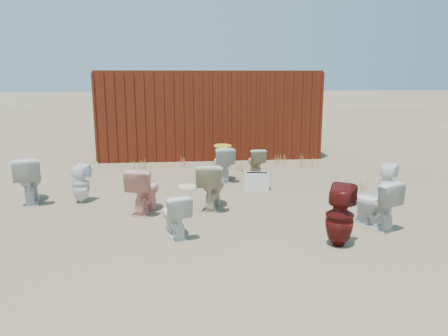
{
  "coord_description": "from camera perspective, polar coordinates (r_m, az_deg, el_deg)",
  "views": [
    {
      "loc": [
        -0.83,
        -7.53,
        2.34
      ],
      "look_at": [
        0.0,
        0.6,
        0.55
      ],
      "focal_mm": 35.0,
      "sensor_mm": 36.0,
      "label": 1
    }
  ],
  "objects": [
    {
      "name": "weed_clump_b",
      "position": [
        10.62,
        1.76,
        0.39
      ],
      "size": [
        0.32,
        0.32,
        0.28
      ],
      "primitive_type": "cone",
      "color": "olive",
      "rests_on": "ground"
    },
    {
      "name": "toilet_back_beige_left",
      "position": [
        7.66,
        -1.6,
        -2.25
      ],
      "size": [
        0.62,
        0.88,
        0.82
      ],
      "primitive_type": "imported",
      "rotation": [
        0.0,
        0.0,
        2.92
      ],
      "color": "beige",
      "rests_on": "ground"
    },
    {
      "name": "loose_lid_near",
      "position": [
        9.12,
        -4.79,
        -2.48
      ],
      "size": [
        0.53,
        0.6,
        0.02
      ],
      "primitive_type": "ellipsoid",
      "rotation": [
        0.0,
        0.0,
        0.37
      ],
      "color": "beige",
      "rests_on": "ground"
    },
    {
      "name": "toilet_back_a",
      "position": [
        8.42,
        -18.23,
        -1.93
      ],
      "size": [
        0.4,
        0.41,
        0.71
      ],
      "primitive_type": "imported",
      "rotation": [
        0.0,
        0.0,
        2.82
      ],
      "color": "white",
      "rests_on": "ground"
    },
    {
      "name": "weed_clump_f",
      "position": [
        9.33,
        17.24,
        -2.05
      ],
      "size": [
        0.28,
        0.28,
        0.22
      ],
      "primitive_type": "cone",
      "color": "olive",
      "rests_on": "ground"
    },
    {
      "name": "toilet_back_e",
      "position": [
        8.51,
        20.52,
        -1.89
      ],
      "size": [
        0.46,
        0.46,
        0.72
      ],
      "primitive_type": "imported",
      "rotation": [
        0.0,
        0.0,
        2.48
      ],
      "color": "white",
      "rests_on": "ground"
    },
    {
      "name": "shipping_container",
      "position": [
        12.81,
        -2.1,
        7.23
      ],
      "size": [
        6.0,
        2.4,
        2.4
      ],
      "primitive_type": "cube",
      "color": "#48150C",
      "rests_on": "ground"
    },
    {
      "name": "toilet_front_maroon",
      "position": [
        6.19,
        14.89,
        -6.06
      ],
      "size": [
        0.54,
        0.54,
        0.86
      ],
      "primitive_type": "imported",
      "rotation": [
        0.0,
        0.0,
        2.55
      ],
      "color": "#54110E",
      "rests_on": "ground"
    },
    {
      "name": "ground",
      "position": [
        7.93,
        0.44,
        -4.81
      ],
      "size": [
        100.0,
        100.0,
        0.0
      ],
      "primitive_type": "plane",
      "color": "brown",
      "rests_on": "ground"
    },
    {
      "name": "toilet_front_a",
      "position": [
        8.75,
        -24.12,
        -1.37
      ],
      "size": [
        0.66,
        0.93,
        0.85
      ],
      "primitive_type": "imported",
      "rotation": [
        0.0,
        0.0,
        3.38
      ],
      "color": "silver",
      "rests_on": "ground"
    },
    {
      "name": "loose_lid_far",
      "position": [
        11.52,
        -17.46,
        0.11
      ],
      "size": [
        0.53,
        0.58,
        0.02
      ],
      "primitive_type": "ellipsoid",
      "rotation": [
        0.0,
        0.0,
        0.45
      ],
      "color": "#CAB292",
      "rests_on": "ground"
    },
    {
      "name": "weed_clump_c",
      "position": [
        11.23,
        10.75,
        1.0
      ],
      "size": [
        0.36,
        0.36,
        0.35
      ],
      "primitive_type": "cone",
      "color": "olive",
      "rests_on": "ground"
    },
    {
      "name": "weed_clump_a",
      "position": [
        10.99,
        -11.07,
        0.58
      ],
      "size": [
        0.36,
        0.36,
        0.29
      ],
      "primitive_type": "cone",
      "color": "olive",
      "rests_on": "ground"
    },
    {
      "name": "loose_tank",
      "position": [
        8.94,
        4.33,
        -1.7
      ],
      "size": [
        0.53,
        0.3,
        0.35
      ],
      "primitive_type": "cube",
      "rotation": [
        0.0,
        0.0,
        -0.2
      ],
      "color": "white",
      "rests_on": "ground"
    },
    {
      "name": "toilet_front_c",
      "position": [
        6.4,
        -6.43,
        -6.08
      ],
      "size": [
        0.53,
        0.71,
        0.65
      ],
      "primitive_type": "imported",
      "rotation": [
        0.0,
        0.0,
        3.44
      ],
      "color": "white",
      "rests_on": "ground"
    },
    {
      "name": "weed_clump_d",
      "position": [
        11.25,
        -5.77,
        0.95
      ],
      "size": [
        0.3,
        0.3,
        0.26
      ],
      "primitive_type": "cone",
      "color": "olive",
      "rests_on": "ground"
    },
    {
      "name": "toilet_front_pink",
      "position": [
        7.57,
        -10.34,
        -2.76
      ],
      "size": [
        0.64,
        0.86,
        0.78
      ],
      "primitive_type": "imported",
      "rotation": [
        0.0,
        0.0,
        2.85
      ],
      "color": "#F7A48E",
      "rests_on": "ground"
    },
    {
      "name": "toilet_back_yellowlid",
      "position": [
        9.62,
        -0.17,
        0.6
      ],
      "size": [
        0.51,
        0.79,
        0.76
      ],
      "primitive_type": "imported",
      "rotation": [
        0.0,
        0.0,
        3.25
      ],
      "color": "silver",
      "rests_on": "ground"
    },
    {
      "name": "yellow_lid",
      "position": [
        9.55,
        -0.17,
        2.91
      ],
      "size": [
        0.39,
        0.48,
        0.02
      ],
      "primitive_type": "ellipsoid",
      "color": "gold",
      "rests_on": "toilet_back_yellowlid"
    },
    {
      "name": "weed_clump_e",
      "position": [
        11.55,
        7.37,
        1.22
      ],
      "size": [
        0.34,
        0.34,
        0.26
      ],
      "primitive_type": "cone",
      "color": "olive",
      "rests_on": "ground"
    },
    {
      "name": "toilet_back_beige_right",
      "position": [
        10.07,
        4.16,
        0.78
      ],
      "size": [
        0.41,
        0.66,
        0.65
      ],
      "primitive_type": "imported",
      "rotation": [
        0.0,
        0.0,
        3.21
      ],
      "color": "#C3B48E",
      "rests_on": "ground"
    },
    {
      "name": "toilet_front_e",
      "position": [
        7.1,
        19.07,
        -4.34
      ],
      "size": [
        0.7,
        0.86,
        0.77
      ],
      "primitive_type": "imported",
      "rotation": [
        0.0,
        0.0,
        3.56
      ],
      "color": "silver",
      "rests_on": "ground"
    }
  ]
}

